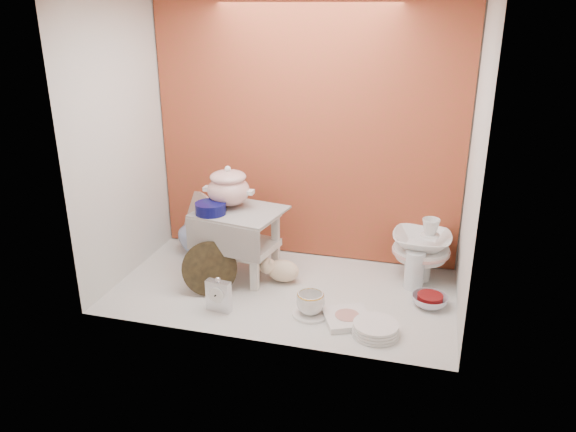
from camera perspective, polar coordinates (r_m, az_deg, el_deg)
name	(u,v)px	position (r m, az deg, el deg)	size (l,w,h in m)	color
ground	(283,290)	(3.02, -0.47, -7.55)	(1.80, 1.80, 0.00)	silver
niche_shell	(292,111)	(2.88, 0.46, 10.69)	(1.86, 1.03, 1.53)	#A83A2A
step_stool	(241,243)	(3.11, -4.85, -2.78)	(0.44, 0.38, 0.39)	silver
soup_tureen	(228,186)	(3.07, -6.13, 3.05)	(0.27, 0.27, 0.23)	white
cobalt_bowl	(211,208)	(3.00, -7.93, 0.79)	(0.17, 0.17, 0.06)	#090A4A
floral_platter	(197,219)	(3.55, -9.29, -0.26)	(0.35, 0.07, 0.35)	silver
blue_white_vase	(200,230)	(3.47, -9.02, -1.40)	(0.27, 0.27, 0.28)	silver
lacquer_tray	(210,269)	(2.97, -8.05, -5.37)	(0.29, 0.12, 0.27)	black
mantel_clock	(219,294)	(2.81, -7.12, -7.96)	(0.13, 0.04, 0.18)	silver
plush_pig	(283,270)	(3.08, -0.52, -5.59)	(0.23, 0.16, 0.14)	beige
teacup_saucer	(310,314)	(2.80, 2.30, -9.97)	(0.18, 0.18, 0.01)	white
gold_rim_teacup	(310,303)	(2.77, 2.31, -8.89)	(0.14, 0.14, 0.11)	white
lattice_dish	(347,318)	(2.76, 6.07, -10.37)	(0.22, 0.22, 0.03)	white
dinner_plate_stack	(376,329)	(2.67, 8.97, -11.34)	(0.22, 0.22, 0.06)	white
crystal_bowl	(430,301)	(2.95, 14.32, -8.42)	(0.18, 0.18, 0.06)	silver
clear_glass_vase	(414,270)	(3.07, 12.82, -5.40)	(0.11, 0.11, 0.21)	silver
porcelain_tower	(421,248)	(3.15, 13.48, -3.24)	(0.32, 0.32, 0.36)	white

